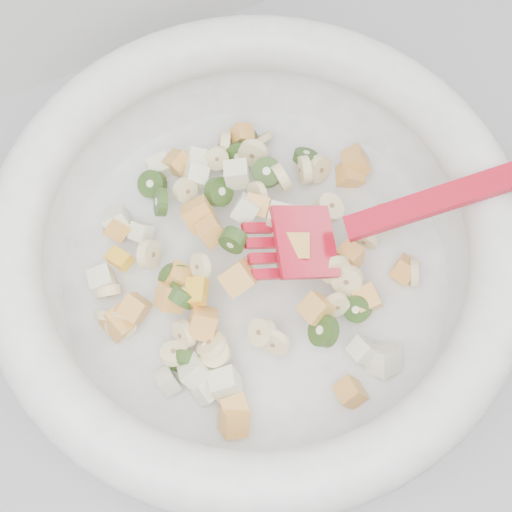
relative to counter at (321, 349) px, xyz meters
name	(u,v)px	position (x,y,z in m)	size (l,w,h in m)	color
counter	(321,349)	(0.00, 0.00, 0.00)	(2.00, 0.60, 0.90)	gray
mixing_bowl	(256,248)	(-0.12, -0.02, 0.52)	(0.49, 0.44, 0.15)	white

